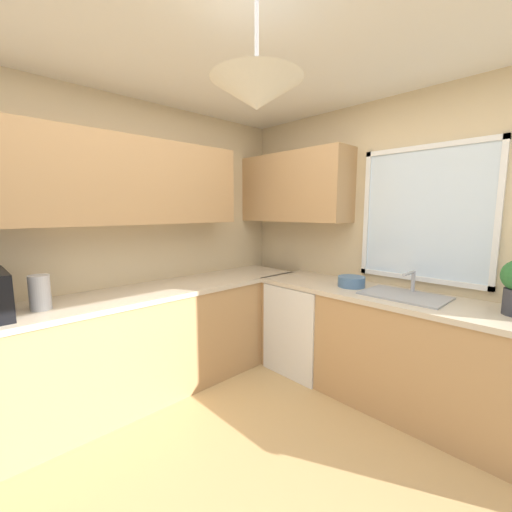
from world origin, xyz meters
TOP-DOWN VIEW (x-y plane):
  - ground_plane at (0.00, 0.00)m, footprint 7.59×7.59m
  - room_shell at (-0.76, 0.49)m, footprint 3.52×3.57m
  - counter_run_left at (-1.39, 0.00)m, footprint 0.65×3.18m
  - counter_run_back at (0.21, 1.41)m, footprint 2.61×0.65m
  - dishwasher at (-0.73, 1.38)m, footprint 0.60×0.60m
  - kettle at (-1.37, -0.70)m, footprint 0.13×0.13m
  - sink_assembly at (0.18, 1.42)m, footprint 0.60×0.40m
  - bowl at (-0.27, 1.41)m, footprint 0.23×0.23m

SIDE VIEW (x-z plane):
  - ground_plane at x=0.00m, z-range 0.00..0.00m
  - dishwasher at x=-0.73m, z-range 0.00..0.86m
  - counter_run_left at x=-1.39m, z-range 0.00..0.90m
  - counter_run_back at x=0.21m, z-range 0.00..0.90m
  - sink_assembly at x=0.18m, z-range 0.82..1.01m
  - bowl at x=-0.27m, z-range 0.90..0.99m
  - kettle at x=-1.37m, z-range 0.90..1.14m
  - room_shell at x=-0.76m, z-range 0.50..3.09m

